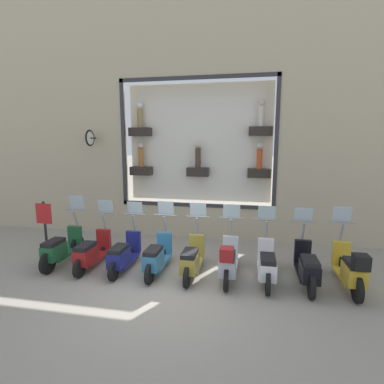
{
  "coord_description": "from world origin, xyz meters",
  "views": [
    {
      "loc": [
        -5.95,
        -1.69,
        3.12
      ],
      "look_at": [
        2.01,
        -0.14,
        1.76
      ],
      "focal_mm": 28.0,
      "sensor_mm": 36.0,
      "label": 1
    }
  ],
  "objects_px": {
    "scooter_white_2": "(267,264)",
    "scooter_olive_4": "(192,259)",
    "shop_sign_post": "(45,228)",
    "scooter_yellow_0": "(350,269)",
    "scooter_silver_3": "(228,261)",
    "scooter_green_8": "(61,248)",
    "scooter_teal_5": "(157,256)",
    "scooter_red_7": "(92,252)",
    "scooter_navy_6": "(124,254)",
    "scooter_black_1": "(307,267)"
  },
  "relations": [
    {
      "from": "scooter_navy_6",
      "to": "scooter_teal_5",
      "type": "bearing_deg",
      "value": -89.77
    },
    {
      "from": "scooter_black_1",
      "to": "shop_sign_post",
      "type": "relative_size",
      "value": 1.17
    },
    {
      "from": "scooter_white_2",
      "to": "scooter_teal_5",
      "type": "height_order",
      "value": "scooter_teal_5"
    },
    {
      "from": "scooter_yellow_0",
      "to": "scooter_black_1",
      "type": "bearing_deg",
      "value": 86.4
    },
    {
      "from": "scooter_silver_3",
      "to": "scooter_green_8",
      "type": "relative_size",
      "value": 0.99
    },
    {
      "from": "scooter_white_2",
      "to": "scooter_yellow_0",
      "type": "bearing_deg",
      "value": -91.73
    },
    {
      "from": "scooter_black_1",
      "to": "scooter_olive_4",
      "type": "bearing_deg",
      "value": 90.07
    },
    {
      "from": "scooter_silver_3",
      "to": "scooter_olive_4",
      "type": "height_order",
      "value": "scooter_olive_4"
    },
    {
      "from": "scooter_red_7",
      "to": "scooter_silver_3",
      "type": "bearing_deg",
      "value": -90.98
    },
    {
      "from": "scooter_yellow_0",
      "to": "scooter_silver_3",
      "type": "bearing_deg",
      "value": 90.24
    },
    {
      "from": "shop_sign_post",
      "to": "scooter_navy_6",
      "type": "bearing_deg",
      "value": -99.69
    },
    {
      "from": "scooter_green_8",
      "to": "scooter_silver_3",
      "type": "bearing_deg",
      "value": -90.92
    },
    {
      "from": "scooter_black_1",
      "to": "scooter_silver_3",
      "type": "distance_m",
      "value": 1.71
    },
    {
      "from": "scooter_white_2",
      "to": "scooter_green_8",
      "type": "relative_size",
      "value": 0.99
    },
    {
      "from": "scooter_silver_3",
      "to": "scooter_red_7",
      "type": "height_order",
      "value": "scooter_silver_3"
    },
    {
      "from": "scooter_silver_3",
      "to": "scooter_teal_5",
      "type": "relative_size",
      "value": 1.0
    },
    {
      "from": "scooter_navy_6",
      "to": "shop_sign_post",
      "type": "distance_m",
      "value": 2.5
    },
    {
      "from": "scooter_yellow_0",
      "to": "scooter_teal_5",
      "type": "relative_size",
      "value": 1.01
    },
    {
      "from": "scooter_silver_3",
      "to": "scooter_red_7",
      "type": "xyz_separation_m",
      "value": [
        0.06,
        3.41,
        -0.06
      ]
    },
    {
      "from": "scooter_olive_4",
      "to": "scooter_red_7",
      "type": "xyz_separation_m",
      "value": [
        -0.0,
        2.56,
        -0.01
      ]
    },
    {
      "from": "scooter_green_8",
      "to": "scooter_white_2",
      "type": "bearing_deg",
      "value": -90.07
    },
    {
      "from": "scooter_black_1",
      "to": "shop_sign_post",
      "type": "xyz_separation_m",
      "value": [
        0.41,
        6.69,
        0.39
      ]
    },
    {
      "from": "scooter_silver_3",
      "to": "scooter_green_8",
      "type": "distance_m",
      "value": 4.26
    },
    {
      "from": "scooter_red_7",
      "to": "shop_sign_post",
      "type": "xyz_separation_m",
      "value": [
        0.41,
        1.58,
        0.41
      ]
    },
    {
      "from": "scooter_silver_3",
      "to": "shop_sign_post",
      "type": "distance_m",
      "value": 5.02
    },
    {
      "from": "scooter_white_2",
      "to": "scooter_olive_4",
      "type": "xyz_separation_m",
      "value": [
        -0.0,
        1.7,
        -0.0
      ]
    },
    {
      "from": "scooter_yellow_0",
      "to": "scooter_white_2",
      "type": "bearing_deg",
      "value": 88.27
    },
    {
      "from": "scooter_yellow_0",
      "to": "scooter_olive_4",
      "type": "distance_m",
      "value": 3.41
    },
    {
      "from": "scooter_olive_4",
      "to": "shop_sign_post",
      "type": "relative_size",
      "value": 1.16
    },
    {
      "from": "scooter_yellow_0",
      "to": "scooter_olive_4",
      "type": "xyz_separation_m",
      "value": [
        0.05,
        3.41,
        -0.07
      ]
    },
    {
      "from": "scooter_red_7",
      "to": "shop_sign_post",
      "type": "relative_size",
      "value": 1.16
    },
    {
      "from": "scooter_navy_6",
      "to": "scooter_red_7",
      "type": "relative_size",
      "value": 1.0
    },
    {
      "from": "shop_sign_post",
      "to": "scooter_yellow_0",
      "type": "bearing_deg",
      "value": -93.51
    },
    {
      "from": "scooter_teal_5",
      "to": "scooter_red_7",
      "type": "xyz_separation_m",
      "value": [
        -0.0,
        1.7,
        -0.01
      ]
    },
    {
      "from": "scooter_white_2",
      "to": "scooter_green_8",
      "type": "bearing_deg",
      "value": 89.93
    },
    {
      "from": "scooter_black_1",
      "to": "shop_sign_post",
      "type": "distance_m",
      "value": 6.72
    },
    {
      "from": "scooter_yellow_0",
      "to": "scooter_navy_6",
      "type": "height_order",
      "value": "scooter_yellow_0"
    },
    {
      "from": "scooter_teal_5",
      "to": "scooter_green_8",
      "type": "xyz_separation_m",
      "value": [
        0.01,
        2.56,
        0.02
      ]
    },
    {
      "from": "scooter_teal_5",
      "to": "scooter_olive_4",
      "type": "bearing_deg",
      "value": -90.03
    },
    {
      "from": "scooter_silver_3",
      "to": "scooter_olive_4",
      "type": "xyz_separation_m",
      "value": [
        0.06,
        0.85,
        -0.05
      ]
    },
    {
      "from": "scooter_silver_3",
      "to": "scooter_green_8",
      "type": "height_order",
      "value": "scooter_green_8"
    },
    {
      "from": "scooter_white_2",
      "to": "scooter_green_8",
      "type": "height_order",
      "value": "scooter_green_8"
    },
    {
      "from": "scooter_silver_3",
      "to": "scooter_olive_4",
      "type": "bearing_deg",
      "value": 85.89
    },
    {
      "from": "scooter_yellow_0",
      "to": "scooter_red_7",
      "type": "height_order",
      "value": "scooter_yellow_0"
    },
    {
      "from": "scooter_silver_3",
      "to": "scooter_teal_5",
      "type": "xyz_separation_m",
      "value": [
        0.06,
        1.7,
        -0.05
      ]
    },
    {
      "from": "scooter_yellow_0",
      "to": "shop_sign_post",
      "type": "xyz_separation_m",
      "value": [
        0.46,
        7.54,
        0.34
      ]
    },
    {
      "from": "scooter_white_2",
      "to": "scooter_red_7",
      "type": "relative_size",
      "value": 1.0
    },
    {
      "from": "scooter_white_2",
      "to": "scooter_olive_4",
      "type": "distance_m",
      "value": 1.7
    },
    {
      "from": "scooter_white_2",
      "to": "scooter_silver_3",
      "type": "distance_m",
      "value": 0.86
    },
    {
      "from": "scooter_red_7",
      "to": "scooter_black_1",
      "type": "bearing_deg",
      "value": -89.94
    }
  ]
}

